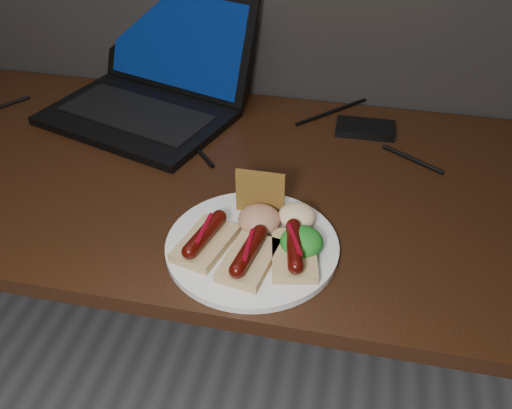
{
  "coord_description": "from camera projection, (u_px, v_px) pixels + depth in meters",
  "views": [
    {
      "loc": [
        0.33,
        0.5,
        1.39
      ],
      "look_at": [
        0.17,
        1.21,
        0.82
      ],
      "focal_mm": 40.0,
      "sensor_mm": 36.0,
      "label": 1
    }
  ],
  "objects": [
    {
      "name": "hard_drive",
      "position": [
        365.0,
        129.0,
        1.24
      ],
      "size": [
        0.13,
        0.07,
        0.02
      ],
      "primitive_type": "cube",
      "rotation": [
        0.0,
        0.0,
        0.01
      ],
      "color": "black",
      "rests_on": "desk"
    },
    {
      "name": "bread_sausage_center",
      "position": [
        249.0,
        256.0,
        0.89
      ],
      "size": [
        0.09,
        0.12,
        0.04
      ],
      "color": "#D8C27E",
      "rests_on": "plate"
    },
    {
      "name": "desk_cables",
      "position": [
        217.0,
        127.0,
        1.26
      ],
      "size": [
        1.08,
        0.37,
        0.01
      ],
      "color": "black",
      "rests_on": "desk"
    },
    {
      "name": "coleslaw_mound",
      "position": [
        297.0,
        216.0,
        0.97
      ],
      "size": [
        0.06,
        0.06,
        0.04
      ],
      "primitive_type": "ellipsoid",
      "color": "#EDE5CC",
      "rests_on": "plate"
    },
    {
      "name": "desk",
      "position": [
        192.0,
        206.0,
        1.18
      ],
      "size": [
        1.4,
        0.7,
        0.75
      ],
      "color": "#33190C",
      "rests_on": "ground"
    },
    {
      "name": "bread_sausage_left",
      "position": [
        205.0,
        239.0,
        0.92
      ],
      "size": [
        0.1,
        0.13,
        0.04
      ],
      "color": "#D8C27E",
      "rests_on": "plate"
    },
    {
      "name": "plate",
      "position": [
        252.0,
        246.0,
        0.94
      ],
      "size": [
        0.33,
        0.33,
        0.01
      ],
      "primitive_type": "cylinder",
      "rotation": [
        0.0,
        0.0,
        0.17
      ],
      "color": "white",
      "rests_on": "desk"
    },
    {
      "name": "salad_greens",
      "position": [
        302.0,
        242.0,
        0.91
      ],
      "size": [
        0.07,
        0.07,
        0.04
      ],
      "primitive_type": "ellipsoid",
      "color": "#125B15",
      "rests_on": "plate"
    },
    {
      "name": "salsa_mound",
      "position": [
        259.0,
        219.0,
        0.96
      ],
      "size": [
        0.07,
        0.07,
        0.04
      ],
      "primitive_type": "ellipsoid",
      "color": "maroon",
      "rests_on": "plate"
    },
    {
      "name": "crispbread",
      "position": [
        260.0,
        193.0,
        0.98
      ],
      "size": [
        0.09,
        0.01,
        0.08
      ],
      "primitive_type": "cube",
      "color": "olive",
      "rests_on": "plate"
    },
    {
      "name": "laptop",
      "position": [
        151.0,
        89.0,
        1.3
      ],
      "size": [
        0.48,
        0.46,
        0.25
      ],
      "color": "black",
      "rests_on": "desk"
    },
    {
      "name": "bread_sausage_right",
      "position": [
        294.0,
        251.0,
        0.9
      ],
      "size": [
        0.09,
        0.13,
        0.04
      ],
      "color": "#D8C27E",
      "rests_on": "plate"
    }
  ]
}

